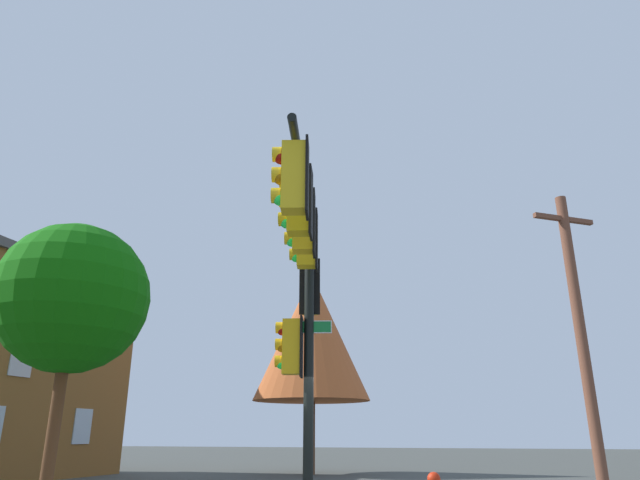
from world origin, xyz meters
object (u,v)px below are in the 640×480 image
object	(u,v)px
tree_near	(312,336)
tree_far	(73,298)
signal_pole_assembly	(301,268)
utility_pole	(580,331)

from	to	relation	value
tree_near	tree_far	size ratio (longest dim) A/B	1.25
tree_near	tree_far	distance (m)	11.40
tree_far	signal_pole_assembly	bearing A→B (deg)	79.10
utility_pole	tree_far	xyz separation A→B (m)	(4.07, -11.53, 0.69)
utility_pole	tree_near	xyz separation A→B (m)	(-7.04, -9.12, 1.45)
tree_far	tree_near	bearing A→B (deg)	167.76
utility_pole	tree_near	bearing A→B (deg)	-127.68
tree_near	tree_far	bearing A→B (deg)	-12.24
signal_pole_assembly	tree_far	bearing A→B (deg)	-100.90
signal_pole_assembly	tree_near	xyz separation A→B (m)	(-12.30, -3.74, 0.85)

